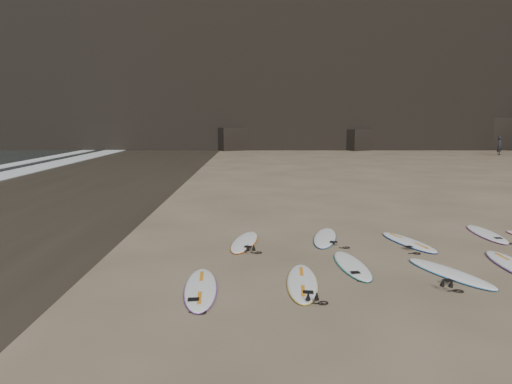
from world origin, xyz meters
The scene contains 11 objects.
ground centered at (0.00, 0.00, 0.00)m, with size 240.00×240.00×0.00m, color #897559.
wet_sand centered at (-13.00, 10.00, 0.00)m, with size 12.00×200.00×0.01m, color #383026.
surfboard_0 centered at (-4.31, -1.21, 0.05)m, with size 0.63×2.64×0.10m, color white.
surfboard_1 centered at (-2.21, -0.83, 0.05)m, with size 0.61×2.56×0.09m, color white.
surfboard_2 centered at (-0.92, 0.41, 0.04)m, with size 0.59×2.44×0.09m, color white.
surfboard_3 centered at (1.15, -0.19, 0.05)m, with size 0.61×2.53×0.09m, color white.
surfboard_5 centered at (-3.50, 2.67, 0.04)m, with size 0.60×2.49×0.09m, color white.
surfboard_6 centered at (-1.17, 3.17, 0.05)m, with size 0.60×2.51×0.09m, color white.
surfboard_7 centered at (1.09, 2.64, 0.04)m, with size 0.59×2.47×0.09m, color white.
surfboard_8 centered at (3.73, 3.62, 0.04)m, with size 0.60×2.49×0.09m, color white.
person_a centered at (20.31, 36.88, 0.89)m, with size 0.65×0.43×1.78m, color black.
Camera 1 is at (-3.22, -10.92, 3.45)m, focal length 35.00 mm.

